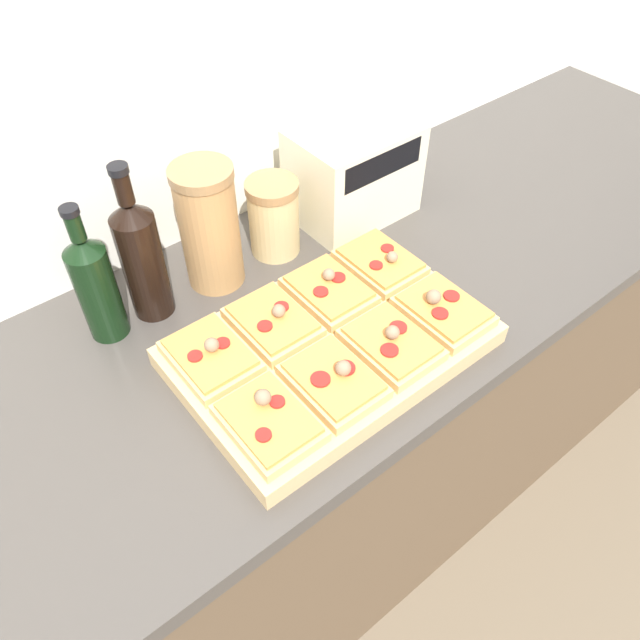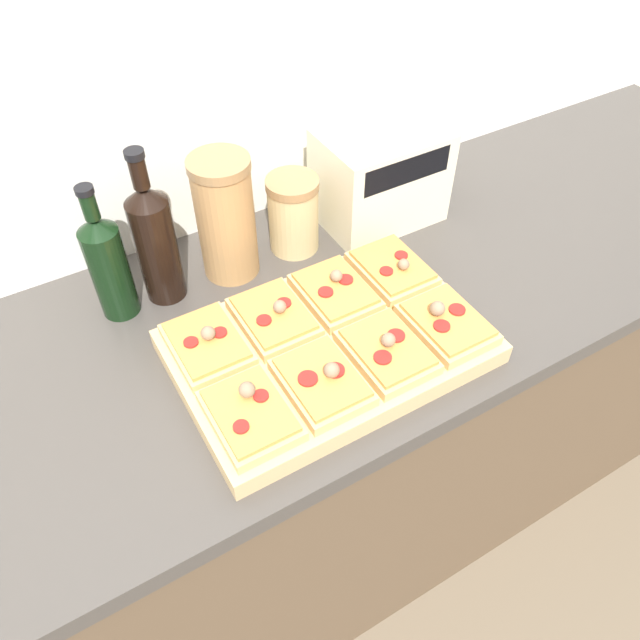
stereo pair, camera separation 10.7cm
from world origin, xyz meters
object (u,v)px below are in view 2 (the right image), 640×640
at_px(cutting_board, 329,347).
at_px(toaster_oven, 380,176).
at_px(olive_oil_bottle, 108,264).
at_px(grain_jar_short, 293,214).
at_px(wine_bottle, 155,241).
at_px(grain_jar_tall, 226,218).

height_order(cutting_board, toaster_oven, toaster_oven).
relative_size(olive_oil_bottle, grain_jar_short, 1.68).
distance_m(cutting_board, olive_oil_bottle, 0.42).
height_order(olive_oil_bottle, wine_bottle, wine_bottle).
height_order(cutting_board, olive_oil_bottle, olive_oil_bottle).
xyz_separation_m(cutting_board, grain_jar_tall, (-0.05, 0.29, 0.11)).
relative_size(cutting_board, grain_jar_short, 3.23).
bearing_deg(cutting_board, wine_bottle, 122.69).
bearing_deg(wine_bottle, toaster_oven, -0.10).
distance_m(cutting_board, wine_bottle, 0.37).
bearing_deg(grain_jar_tall, olive_oil_bottle, 180.00).
bearing_deg(olive_oil_bottle, grain_jar_short, -0.00).
bearing_deg(toaster_oven, grain_jar_short, 179.77).
distance_m(olive_oil_bottle, grain_jar_tall, 0.23).
xyz_separation_m(grain_jar_tall, grain_jar_short, (0.14, 0.00, -0.04)).
relative_size(wine_bottle, grain_jar_tall, 1.24).
bearing_deg(grain_jar_short, olive_oil_bottle, 180.00).
bearing_deg(grain_jar_tall, wine_bottle, 180.00).
distance_m(olive_oil_bottle, grain_jar_short, 0.37).
height_order(wine_bottle, grain_jar_tall, wine_bottle).
height_order(cutting_board, grain_jar_tall, grain_jar_tall).
xyz_separation_m(cutting_board, grain_jar_short, (0.09, 0.29, 0.06)).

